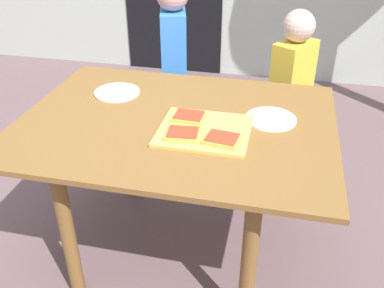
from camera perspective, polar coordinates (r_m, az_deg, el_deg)
name	(u,v)px	position (r m, az deg, el deg)	size (l,w,h in m)	color
ground_plane	(179,246)	(2.20, -1.75, -13.48)	(16.00, 16.00, 0.00)	#654E51
dining_table	(177,142)	(1.82, -2.06, 0.27)	(1.29, 0.98, 0.72)	brown
cutting_board	(204,131)	(1.67, 1.68, 1.80)	(0.36, 0.32, 0.01)	gold
pizza_slice_near_left	(183,134)	(1.62, -1.25, 1.39)	(0.14, 0.12, 0.02)	#EAA54A
pizza_slice_near_right	(222,139)	(1.59, 4.04, 0.67)	(0.14, 0.12, 0.02)	#EAA54A
pizza_slice_far_left	(189,117)	(1.74, -0.42, 3.68)	(0.13, 0.11, 0.02)	#EAA54A
plate_white_left	(117,92)	(2.03, -9.98, 6.83)	(0.21, 0.21, 0.01)	white
plate_white_right	(271,119)	(1.79, 10.48, 3.32)	(0.21, 0.21, 0.01)	white
child_left	(174,62)	(2.54, -2.44, 10.90)	(0.20, 0.27, 1.13)	navy
child_right	(291,88)	(2.44, 13.06, 7.24)	(0.25, 0.28, 1.01)	navy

